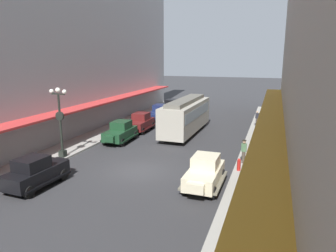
% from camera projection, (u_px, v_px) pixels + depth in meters
% --- Properties ---
extents(ground_plane, '(200.00, 200.00, 0.00)m').
position_uv_depth(ground_plane, '(139.00, 171.00, 20.81)').
color(ground_plane, '#2D2D30').
extents(sidewalk_left, '(3.00, 60.00, 0.15)m').
position_uv_depth(sidewalk_left, '(47.00, 158.00, 23.18)').
color(sidewalk_left, '#99968E').
rests_on(sidewalk_left, ground).
extents(sidewalk_right, '(3.00, 60.00, 0.15)m').
position_uv_depth(sidewalk_right, '(255.00, 184.00, 18.40)').
color(sidewalk_right, '#99968E').
rests_on(sidewalk_right, ground).
extents(parked_car_0, '(2.21, 4.29, 1.84)m').
position_uv_depth(parked_car_0, '(171.00, 106.00, 41.67)').
color(parked_car_0, black).
rests_on(parked_car_0, ground).
extents(parked_car_1, '(2.21, 4.29, 1.84)m').
position_uv_depth(parked_car_1, '(140.00, 122.00, 31.74)').
color(parked_car_1, '#591919').
rests_on(parked_car_1, ground).
extents(parked_car_2, '(2.16, 4.27, 1.84)m').
position_uv_depth(parked_car_2, '(205.00, 171.00, 18.05)').
color(parked_car_2, beige).
rests_on(parked_car_2, ground).
extents(parked_car_3, '(2.31, 4.32, 1.84)m').
position_uv_depth(parked_car_3, '(35.00, 171.00, 18.09)').
color(parked_car_3, black).
rests_on(parked_car_3, ground).
extents(parked_car_4, '(2.27, 4.31, 1.84)m').
position_uv_depth(parked_car_4, '(160.00, 112.00, 37.24)').
color(parked_car_4, '#19234C').
rests_on(parked_car_4, ground).
extents(parked_car_5, '(2.25, 4.30, 1.84)m').
position_uv_depth(parked_car_5, '(120.00, 131.00, 27.74)').
color(parked_car_5, '#193D23').
rests_on(parked_car_5, ground).
extents(streetcar, '(2.65, 9.63, 3.46)m').
position_uv_depth(streetcar, '(186.00, 115.00, 30.49)').
color(streetcar, '#ADA899').
rests_on(streetcar, ground).
extents(lamp_post_with_clock, '(1.42, 0.44, 5.16)m').
position_uv_depth(lamp_post_with_clock, '(60.00, 120.00, 22.62)').
color(lamp_post_with_clock, black).
rests_on(lamp_post_with_clock, sidewalk_left).
extents(fire_hydrant, '(0.24, 0.24, 0.82)m').
position_uv_depth(fire_hydrant, '(239.00, 164.00, 20.36)').
color(fire_hydrant, '#B21E19').
rests_on(fire_hydrant, sidewalk_right).
extents(pedestrian_0, '(0.36, 0.28, 1.67)m').
position_uv_depth(pedestrian_0, '(269.00, 123.00, 30.67)').
color(pedestrian_0, '#2D2D33').
rests_on(pedestrian_0, sidewalk_right).
extents(pedestrian_1, '(0.36, 0.24, 1.64)m').
position_uv_depth(pedestrian_1, '(257.00, 118.00, 33.29)').
color(pedestrian_1, '#4C4238').
rests_on(pedestrian_1, sidewalk_right).
extents(pedestrian_2, '(0.36, 0.28, 1.67)m').
position_uv_depth(pedestrian_2, '(244.00, 151.00, 21.68)').
color(pedestrian_2, '#4C4238').
rests_on(pedestrian_2, sidewalk_right).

